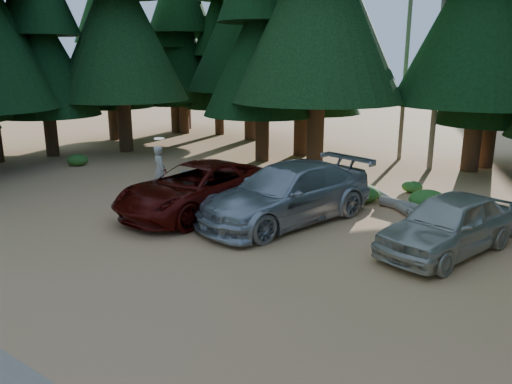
% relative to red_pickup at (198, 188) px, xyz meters
% --- Properties ---
extents(ground, '(160.00, 160.00, 0.00)m').
position_rel_red_pickup_xyz_m(ground, '(3.30, -3.33, -0.81)').
color(ground, tan).
rests_on(ground, ground).
extents(forest_belt_north, '(36.00, 7.00, 22.00)m').
position_rel_red_pickup_xyz_m(forest_belt_north, '(3.30, 11.67, -0.81)').
color(forest_belt_north, black).
rests_on(forest_belt_north, ground).
extents(forest_belt_west, '(6.00, 22.00, 22.00)m').
position_rel_red_pickup_xyz_m(forest_belt_west, '(-12.20, 0.67, -0.81)').
color(forest_belt_west, black).
rests_on(forest_belt_west, ground).
extents(snag_front, '(0.24, 0.24, 12.00)m').
position_rel_red_pickup_xyz_m(snag_front, '(4.10, 11.17, 5.19)').
color(snag_front, '#72695B').
rests_on(snag_front, ground).
extents(snag_back, '(0.20, 0.20, 10.00)m').
position_rel_red_pickup_xyz_m(snag_back, '(2.10, 12.67, 4.19)').
color(snag_back, '#72695B').
rests_on(snag_back, ground).
extents(red_pickup, '(2.94, 5.95, 1.62)m').
position_rel_red_pickup_xyz_m(red_pickup, '(0.00, 0.00, 0.00)').
color(red_pickup, '#500A06').
rests_on(red_pickup, ground).
extents(silver_minivan_center, '(3.83, 6.55, 1.78)m').
position_rel_red_pickup_xyz_m(silver_minivan_center, '(2.90, 0.91, 0.08)').
color(silver_minivan_center, '#A7AAAF').
rests_on(silver_minivan_center, ground).
extents(silver_minivan_right, '(2.93, 4.88, 1.56)m').
position_rel_red_pickup_xyz_m(silver_minivan_right, '(7.69, 1.18, -0.03)').
color(silver_minivan_right, beige).
rests_on(silver_minivan_right, ground).
extents(frisbee_player, '(0.76, 0.65, 2.04)m').
position_rel_red_pickup_xyz_m(frisbee_player, '(-2.24, 0.44, 0.25)').
color(frisbee_player, beige).
rests_on(frisbee_player, ground).
extents(log_left, '(3.80, 1.04, 0.27)m').
position_rel_red_pickup_xyz_m(log_left, '(-2.27, 3.94, -0.67)').
color(log_left, '#72695B').
rests_on(log_left, ground).
extents(log_mid, '(2.83, 2.66, 0.30)m').
position_rel_red_pickup_xyz_m(log_mid, '(4.99, 4.40, -0.66)').
color(log_mid, '#72695B').
rests_on(log_mid, ground).
extents(log_right, '(5.34, 1.31, 0.34)m').
position_rel_red_pickup_xyz_m(log_right, '(7.24, 3.82, -0.64)').
color(log_right, '#72695B').
rests_on(log_right, ground).
extents(shrub_far_left, '(1.03, 1.03, 0.57)m').
position_rel_red_pickup_xyz_m(shrub_far_left, '(-0.57, 4.25, -0.53)').
color(shrub_far_left, '#24601C').
rests_on(shrub_far_left, ground).
extents(shrub_left, '(0.92, 0.92, 0.51)m').
position_rel_red_pickup_xyz_m(shrub_left, '(1.46, 5.40, -0.56)').
color(shrub_left, '#24601C').
rests_on(shrub_left, ground).
extents(shrub_center_left, '(1.13, 1.13, 0.62)m').
position_rel_red_pickup_xyz_m(shrub_center_left, '(3.90, 4.34, -0.50)').
color(shrub_center_left, '#24601C').
rests_on(shrub_center_left, ground).
extents(shrub_center_right, '(0.78, 0.78, 0.43)m').
position_rel_red_pickup_xyz_m(shrub_center_right, '(4.87, 6.67, -0.60)').
color(shrub_center_right, '#24601C').
rests_on(shrub_center_right, ground).
extents(shrub_right, '(1.26, 1.26, 0.69)m').
position_rel_red_pickup_xyz_m(shrub_right, '(6.10, 4.64, -0.47)').
color(shrub_right, '#24601C').
rests_on(shrub_right, ground).
extents(shrub_far_right, '(1.22, 1.22, 0.67)m').
position_rel_red_pickup_xyz_m(shrub_far_right, '(8.23, 3.80, -0.48)').
color(shrub_far_right, '#24601C').
rests_on(shrub_far_right, ground).
extents(shrub_edge_west, '(0.98, 0.98, 0.54)m').
position_rel_red_pickup_xyz_m(shrub_edge_west, '(-9.75, 2.17, -0.54)').
color(shrub_edge_west, '#24601C').
rests_on(shrub_edge_west, ground).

